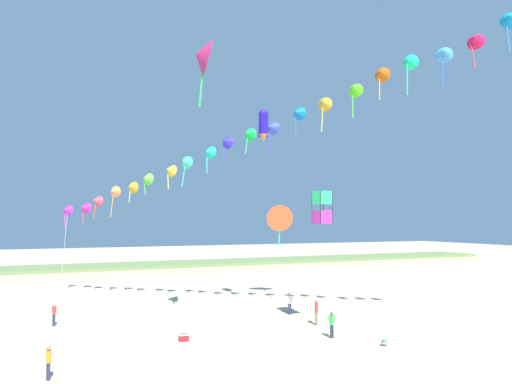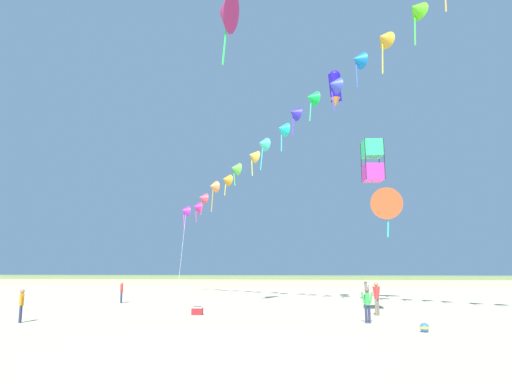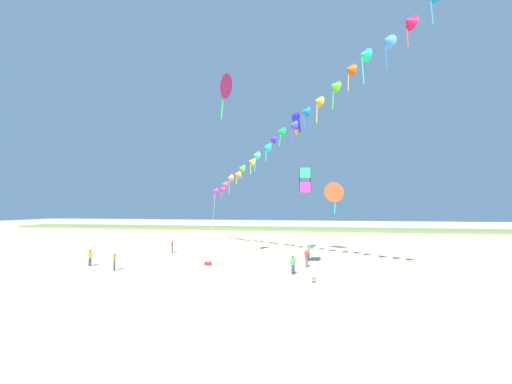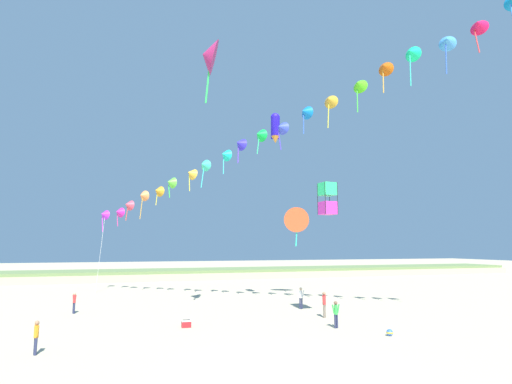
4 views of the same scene
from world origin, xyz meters
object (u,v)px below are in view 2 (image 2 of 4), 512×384
person_far_left (122,290)px  beach_ball (424,328)px  large_kite_mid_trail (335,87)px  person_near_left (21,303)px  large_kite_outer_drift (225,12)px  large_kite_low_lead (373,161)px  beach_cooler (197,311)px  large_kite_high_solo (387,203)px  person_far_right (367,303)px  person_mid_center (377,296)px  person_near_right (366,293)px

person_far_left → beach_ball: 22.06m
person_far_left → large_kite_mid_trail: bearing=-3.5°
large_kite_mid_trail → person_near_left: bearing=-145.3°
large_kite_mid_trail → large_kite_outer_drift: large_kite_outer_drift is taller
person_far_left → large_kite_low_lead: large_kite_low_lead is taller
person_far_left → large_kite_mid_trail: (15.50, -0.94, 14.42)m
large_kite_mid_trail → beach_cooler: (-8.22, -6.53, -15.09)m
large_kite_low_lead → large_kite_high_solo: 13.30m
beach_cooler → beach_ball: 11.88m
person_far_right → large_kite_low_lead: (0.91, 2.49, 7.27)m
person_far_left → large_kite_high_solo: size_ratio=0.38×
person_mid_center → large_kite_mid_trail: large_kite_mid_trail is taller
person_near_left → large_kite_mid_trail: 23.83m
beach_cooler → large_kite_low_lead: bearing=-2.5°
large_kite_high_solo → large_kite_outer_drift: large_kite_outer_drift is taller
person_far_right → beach_cooler: 9.14m
beach_cooler → person_near_right: bearing=25.7°
person_near_right → large_kite_mid_trail: large_kite_mid_trail is taller
person_near_left → large_kite_low_lead: size_ratio=0.69×
large_kite_mid_trail → large_kite_outer_drift: bearing=-140.7°
person_mid_center → large_kite_low_lead: large_kite_low_lead is taller
person_near_right → person_mid_center: 4.03m
person_far_right → beach_ball: (1.81, -2.74, -0.74)m
large_kite_mid_trail → beach_ball: large_kite_mid_trail is taller
person_near_left → person_mid_center: size_ratio=0.87×
beach_ball → person_far_right: bearing=123.5°
large_kite_outer_drift → beach_ball: large_kite_outer_drift is taller
person_near_left → person_near_right: bearing=27.7°
person_near_left → large_kite_mid_trail: large_kite_mid_trail is taller
person_near_left → large_kite_high_solo: size_ratio=0.37×
person_near_left → large_kite_outer_drift: bearing=30.6°
large_kite_mid_trail → large_kite_high_solo: 10.67m
person_near_right → large_kite_mid_trail: bearing=125.3°
person_near_right → large_kite_high_solo: large_kite_high_solo is taller
person_near_left → beach_cooler: size_ratio=2.64×
large_kite_low_lead → person_near_left: bearing=-167.1°
person_mid_center → beach_ball: 6.33m
beach_ball → large_kite_outer_drift: bearing=145.2°
large_kite_mid_trail → beach_cooler: large_kite_mid_trail is taller
person_far_left → person_mid_center: bearing=-22.2°
person_mid_center → large_kite_outer_drift: large_kite_outer_drift is taller
large_kite_mid_trail → large_kite_outer_drift: size_ratio=0.57×
large_kite_mid_trail → large_kite_high_solo: size_ratio=0.67×
person_mid_center → large_kite_mid_trail: size_ratio=0.64×
person_near_right → large_kite_high_solo: 10.79m
large_kite_outer_drift → large_kite_mid_trail: bearing=39.3°
person_near_left → large_kite_high_solo: (19.99, 16.80, 6.76)m
person_near_right → beach_ball: person_near_right is taller
person_far_left → large_kite_low_lead: size_ratio=0.69×
person_near_right → beach_ball: 10.31m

